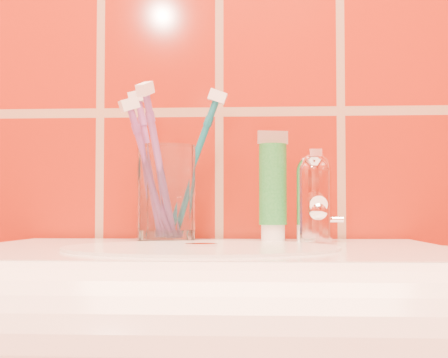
{
  "coord_description": "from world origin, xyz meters",
  "views": [
    {
      "loc": [
        0.07,
        0.17,
        0.89
      ],
      "look_at": [
        0.01,
        1.08,
        0.93
      ],
      "focal_mm": 55.0,
      "sensor_mm": 36.0,
      "label": 1
    }
  ],
  "objects": [
    {
      "name": "toothbrush_2",
      "position": [
        -0.03,
        1.13,
        0.96
      ],
      "size": [
        0.1,
        0.1,
        0.21
      ],
      "primitive_type": null,
      "rotation": [
        0.35,
        0.0,
        1.58
      ],
      "color": "#0D6272",
      "rests_on": "glass_tumbler"
    },
    {
      "name": "toothbrush_0",
      "position": [
        -0.07,
        1.08,
        0.95
      ],
      "size": [
        0.11,
        0.17,
        0.23
      ],
      "primitive_type": null,
      "rotation": [
        0.36,
        0.0,
        -0.39
      ],
      "color": "#73428D",
      "rests_on": "glass_tumbler"
    },
    {
      "name": "glass_tumbler",
      "position": [
        -0.07,
        1.12,
        0.92
      ],
      "size": [
        0.1,
        0.1,
        0.13
      ],
      "primitive_type": "cylinder",
      "rotation": [
        0.0,
        0.0,
        -0.31
      ],
      "color": "white",
      "rests_on": "pedestal_sink"
    },
    {
      "name": "toothpaste_tube",
      "position": [
        0.08,
        1.12,
        0.92
      ],
      "size": [
        0.04,
        0.04,
        0.15
      ],
      "rotation": [
        0.0,
        0.0,
        0.26
      ],
      "color": "white",
      "rests_on": "pedestal_sink"
    },
    {
      "name": "toothbrush_1",
      "position": [
        -0.09,
        1.1,
        0.95
      ],
      "size": [
        0.14,
        0.12,
        0.21
      ],
      "primitive_type": null,
      "rotation": [
        0.32,
        0.0,
        -1.04
      ],
      "color": "#7A408A",
      "rests_on": "glass_tumbler"
    },
    {
      "name": "faucet",
      "position": [
        0.14,
        1.09,
        0.91
      ],
      "size": [
        0.05,
        0.11,
        0.12
      ],
      "color": "white",
      "rests_on": "pedestal_sink"
    },
    {
      "name": "toothbrush_3",
      "position": [
        -0.09,
        1.11,
        0.95
      ],
      "size": [
        0.08,
        0.07,
        0.22
      ],
      "primitive_type": null,
      "rotation": [
        0.19,
        0.0,
        -1.69
      ],
      "color": "#8C4CA3",
      "rests_on": "glass_tumbler"
    }
  ]
}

